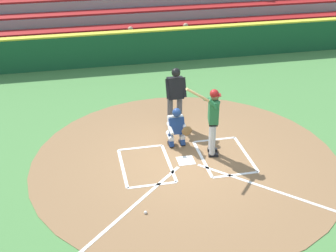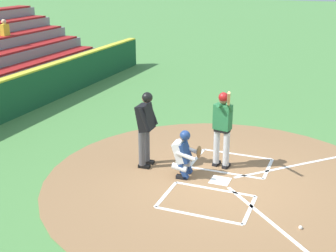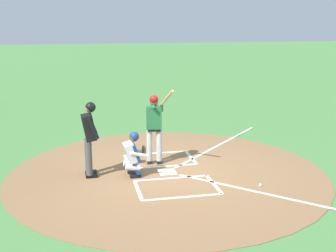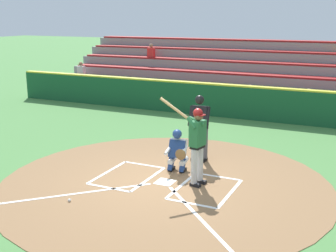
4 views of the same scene
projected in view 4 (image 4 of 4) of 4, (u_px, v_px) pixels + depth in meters
ground_plane at (165, 183)px, 10.71m from camera, size 120.00×120.00×0.00m
dirt_circle at (165, 182)px, 10.70m from camera, size 8.00×8.00×0.01m
home_plate_and_chalk at (148, 195)px, 9.93m from camera, size 7.93×4.91×0.01m
batter at (197, 141)px, 10.29m from camera, size 1.03×0.58×2.13m
catcher at (178, 150)px, 11.33m from camera, size 0.61×0.61×1.13m
plate_umpire at (200, 123)px, 12.05m from camera, size 0.59×0.42×1.86m
baseball at (69, 200)px, 9.59m from camera, size 0.07×0.07×0.07m
backstop_wall at (248, 102)px, 17.12m from camera, size 22.00×0.36×1.31m
bleacher_stand at (271, 81)px, 20.40m from camera, size 20.00×5.10×3.00m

